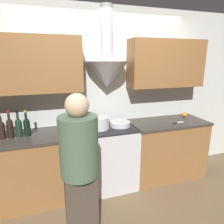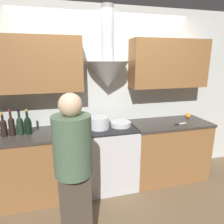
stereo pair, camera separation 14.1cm
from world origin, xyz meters
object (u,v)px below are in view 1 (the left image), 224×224
(mixing_bowl, at_px, (120,124))
(orange_fruit, at_px, (185,114))
(person_foreground_left, at_px, (80,174))
(wine_bottle_5, at_px, (19,127))
(stock_pot, at_px, (99,123))
(wine_bottle_4, at_px, (10,127))
(wine_bottle_6, at_px, (27,126))
(wine_bottle_3, at_px, (2,129))
(stove_range, at_px, (110,156))

(mixing_bowl, bearing_deg, orange_fruit, 5.49)
(orange_fruit, bearing_deg, person_foreground_left, -149.55)
(wine_bottle_5, height_order, orange_fruit, wine_bottle_5)
(stock_pot, bearing_deg, wine_bottle_4, 179.14)
(mixing_bowl, xyz_separation_m, orange_fruit, (1.20, 0.12, 0.01))
(orange_fruit, bearing_deg, mixing_bowl, -174.51)
(wine_bottle_6, xyz_separation_m, orange_fruit, (2.44, 0.12, -0.09))
(wine_bottle_5, bearing_deg, wine_bottle_3, -175.99)
(orange_fruit, bearing_deg, wine_bottle_3, -177.30)
(stock_pot, bearing_deg, person_foreground_left, -113.05)
(wine_bottle_3, xyz_separation_m, wine_bottle_6, (0.28, 0.01, 0.00))
(wine_bottle_6, distance_m, mixing_bowl, 1.25)
(wine_bottle_3, height_order, wine_bottle_4, wine_bottle_4)
(wine_bottle_6, xyz_separation_m, stock_pot, (0.93, -0.02, -0.05))
(wine_bottle_6, height_order, mixing_bowl, wine_bottle_6)
(wine_bottle_4, distance_m, wine_bottle_6, 0.19)
(wine_bottle_3, relative_size, person_foreground_left, 0.19)
(person_foreground_left, bearing_deg, wine_bottle_3, 127.66)
(stove_range, xyz_separation_m, mixing_bowl, (0.16, 0.01, 0.49))
(wine_bottle_4, distance_m, wine_bottle_5, 0.10)
(stock_pot, xyz_separation_m, orange_fruit, (1.52, 0.14, -0.04))
(mixing_bowl, xyz_separation_m, person_foreground_left, (-0.75, -1.03, -0.07))
(wine_bottle_4, bearing_deg, wine_bottle_6, 1.38)
(wine_bottle_4, bearing_deg, wine_bottle_5, 3.36)
(orange_fruit, xyz_separation_m, person_foreground_left, (-1.94, -1.14, -0.08))
(wine_bottle_5, relative_size, wine_bottle_6, 1.01)
(wine_bottle_3, bearing_deg, wine_bottle_4, 4.69)
(stove_range, distance_m, stock_pot, 0.56)
(wine_bottle_4, height_order, orange_fruit, wine_bottle_4)
(wine_bottle_3, xyz_separation_m, person_foreground_left, (0.78, -1.01, -0.16))
(wine_bottle_5, relative_size, mixing_bowl, 1.11)
(mixing_bowl, distance_m, orange_fruit, 1.20)
(stove_range, distance_m, orange_fruit, 1.45)
(wine_bottle_5, bearing_deg, orange_fruit, 2.60)
(wine_bottle_5, bearing_deg, mixing_bowl, 0.02)
(wine_bottle_5, relative_size, stock_pot, 1.20)
(stove_range, height_order, wine_bottle_6, wine_bottle_6)
(wine_bottle_6, distance_m, orange_fruit, 2.45)
(stock_pot, xyz_separation_m, person_foreground_left, (-0.43, -1.00, -0.12))
(mixing_bowl, bearing_deg, wine_bottle_6, -179.93)
(wine_bottle_5, bearing_deg, person_foreground_left, -59.96)
(wine_bottle_6, relative_size, person_foreground_left, 0.20)
(stove_range, relative_size, orange_fruit, 11.29)
(wine_bottle_3, distance_m, person_foreground_left, 1.29)
(wine_bottle_4, relative_size, person_foreground_left, 0.21)
(wine_bottle_3, distance_m, stock_pot, 1.21)
(wine_bottle_4, bearing_deg, stock_pot, -0.86)
(wine_bottle_4, height_order, mixing_bowl, wine_bottle_4)
(wine_bottle_6, bearing_deg, stove_range, -0.62)
(stove_range, xyz_separation_m, person_foreground_left, (-0.59, -1.01, 0.42))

